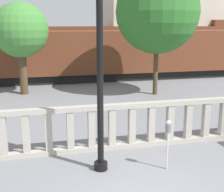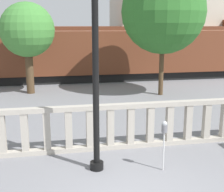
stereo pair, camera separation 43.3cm
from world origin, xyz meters
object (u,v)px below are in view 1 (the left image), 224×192
(parking_meter, at_px, (168,131))
(tree_right, at_px, (157,12))
(train_far, at_px, (122,44))
(tree_left, at_px, (20,31))
(train_near, at_px, (94,54))
(lamppost, at_px, (100,39))

(parking_meter, height_order, tree_right, tree_right)
(parking_meter, bearing_deg, tree_right, 71.00)
(train_far, distance_m, tree_right, 13.61)
(parking_meter, distance_m, train_far, 22.08)
(train_far, xyz_separation_m, tree_left, (-8.48, -11.61, 1.52))
(train_far, distance_m, tree_left, 14.46)
(train_near, distance_m, train_far, 9.20)
(lamppost, distance_m, train_far, 22.17)
(train_near, bearing_deg, parking_meter, -92.23)
(train_far, xyz_separation_m, tree_right, (-1.72, -13.28, 2.44))
(train_near, distance_m, tree_left, 5.78)
(tree_left, bearing_deg, tree_right, -13.82)
(lamppost, xyz_separation_m, train_far, (6.25, 21.22, -1.53))
(lamppost, height_order, tree_left, lamppost)
(parking_meter, relative_size, tree_left, 0.28)
(train_near, bearing_deg, tree_right, -64.98)
(parking_meter, bearing_deg, train_far, 78.01)
(lamppost, distance_m, tree_left, 9.86)
(tree_left, bearing_deg, train_near, 37.29)
(parking_meter, distance_m, tree_left, 10.95)
(lamppost, bearing_deg, train_near, 80.45)
(train_far, bearing_deg, tree_left, -126.14)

